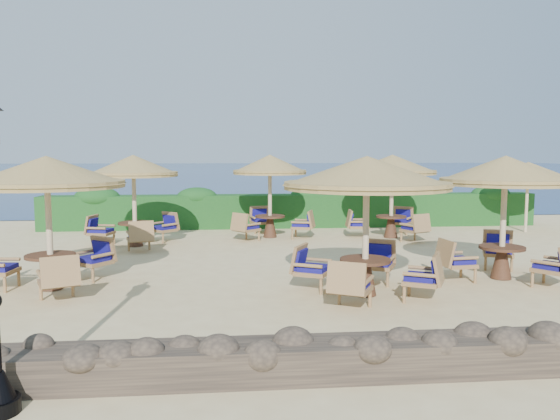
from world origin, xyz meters
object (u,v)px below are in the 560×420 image
object	(u,v)px
cafe_set_3	(134,183)
cafe_set_5	(392,178)
extra_parasol	(528,169)
cafe_set_0	(47,191)
cafe_set_2	(504,191)
cafe_set_1	(366,196)
cafe_set_4	(270,182)

from	to	relation	value
cafe_set_3	cafe_set_5	bearing A→B (deg)	6.32
extra_parasol	cafe_set_0	bearing A→B (deg)	-154.06
cafe_set_0	cafe_set_2	distance (m)	9.39
extra_parasol	cafe_set_5	world-z (taller)	cafe_set_5
cafe_set_2	cafe_set_5	size ratio (longest dim) A/B	0.99
cafe_set_1	cafe_set_5	bearing A→B (deg)	69.32
cafe_set_2	cafe_set_0	bearing A→B (deg)	-179.75
extra_parasol	cafe_set_3	size ratio (longest dim) A/B	0.88
cafe_set_3	cafe_set_2	bearing A→B (deg)	-30.04
extra_parasol	cafe_set_5	xyz separation A→B (m)	(-5.00, -0.80, -0.26)
cafe_set_4	cafe_set_5	bearing A→B (deg)	-6.30
cafe_set_0	cafe_set_2	world-z (taller)	same
cafe_set_2	cafe_set_3	bearing A→B (deg)	149.96
cafe_set_1	cafe_set_5	world-z (taller)	same
cafe_set_0	cafe_set_1	world-z (taller)	same
cafe_set_0	cafe_set_3	xyz separation A→B (m)	(0.82, 5.00, -0.10)
cafe_set_0	cafe_set_3	distance (m)	5.06
cafe_set_1	cafe_set_3	bearing A→B (deg)	131.28
cafe_set_0	cafe_set_5	world-z (taller)	same
cafe_set_2	cafe_set_5	xyz separation A→B (m)	(-0.67, 5.83, 0.01)
cafe_set_1	cafe_set_0	bearing A→B (deg)	170.43
extra_parasol	cafe_set_2	distance (m)	7.92
extra_parasol	cafe_set_1	xyz separation A→B (m)	(-7.60, -7.70, -0.26)
cafe_set_2	cafe_set_5	distance (m)	5.87
cafe_set_5	cafe_set_0	bearing A→B (deg)	-146.03
cafe_set_3	cafe_set_4	bearing A→B (deg)	17.87
cafe_set_1	cafe_set_4	xyz separation A→B (m)	(-1.25, 7.33, -0.12)
cafe_set_3	cafe_set_5	world-z (taller)	same
extra_parasol	cafe_set_2	bearing A→B (deg)	-123.12
cafe_set_3	extra_parasol	bearing A→B (deg)	7.40
cafe_set_2	cafe_set_5	world-z (taller)	same
cafe_set_5	cafe_set_1	bearing A→B (deg)	-110.68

